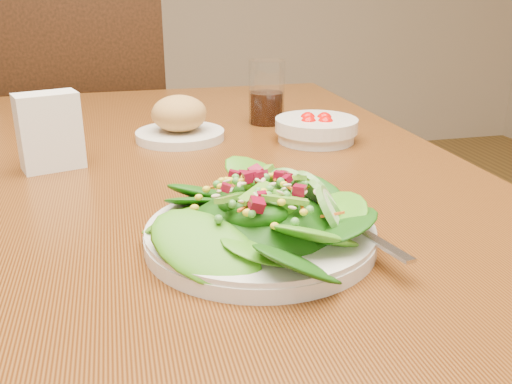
{
  "coord_description": "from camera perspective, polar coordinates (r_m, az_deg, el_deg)",
  "views": [
    {
      "loc": [
        -0.09,
        -0.83,
        1.03
      ],
      "look_at": [
        0.05,
        -0.25,
        0.8
      ],
      "focal_mm": 40.0,
      "sensor_mm": 36.0,
      "label": 1
    }
  ],
  "objects": [
    {
      "name": "bread_plate",
      "position": [
        1.05,
        -7.66,
        6.98
      ],
      "size": [
        0.16,
        0.16,
        0.08
      ],
      "color": "silver",
      "rests_on": "dining_table"
    },
    {
      "name": "dining_table",
      "position": [
        0.91,
        -6.77,
        -4.06
      ],
      "size": [
        0.9,
        1.4,
        0.75
      ],
      "color": "brown",
      "rests_on": "ground_plane"
    },
    {
      "name": "chair_far",
      "position": [
        1.85,
        -16.23,
        4.34
      ],
      "size": [
        0.49,
        0.5,
        1.01
      ],
      "rotation": [
        0.0,
        0.0,
        3.19
      ],
      "color": "#33180B",
      "rests_on": "ground_plane"
    },
    {
      "name": "napkin_holder",
      "position": [
        0.93,
        -19.97,
        5.92
      ],
      "size": [
        0.1,
        0.07,
        0.12
      ],
      "rotation": [
        0.0,
        0.0,
        0.3
      ],
      "color": "white",
      "rests_on": "dining_table"
    },
    {
      "name": "salad_plate",
      "position": [
        0.63,
        1.25,
        -2.91
      ],
      "size": [
        0.26,
        0.26,
        0.07
      ],
      "rotation": [
        0.0,
        0.0,
        0.02
      ],
      "color": "silver",
      "rests_on": "dining_table"
    },
    {
      "name": "drinking_glass",
      "position": [
        1.16,
        1.07,
        9.51
      ],
      "size": [
        0.07,
        0.07,
        0.13
      ],
      "color": "silver",
      "rests_on": "dining_table"
    },
    {
      "name": "tomato_bowl",
      "position": [
        1.04,
        6.04,
        6.29
      ],
      "size": [
        0.15,
        0.15,
        0.05
      ],
      "color": "silver",
      "rests_on": "dining_table"
    }
  ]
}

